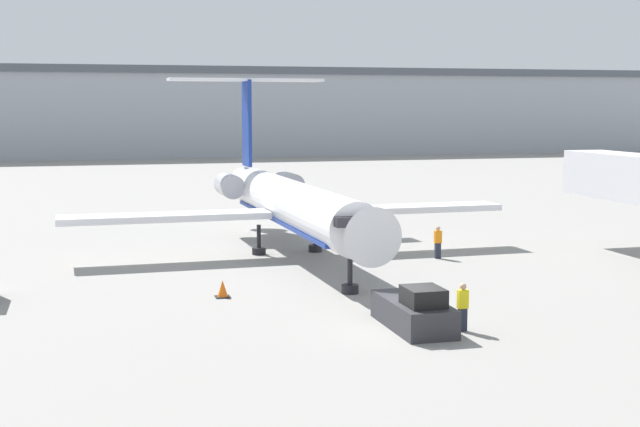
{
  "coord_description": "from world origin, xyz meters",
  "views": [
    {
      "loc": [
        -11.82,
        -31.24,
        8.59
      ],
      "look_at": [
        0.0,
        12.64,
        3.03
      ],
      "focal_mm": 50.0,
      "sensor_mm": 36.0,
      "label": 1
    }
  ],
  "objects_px": {
    "pushback_tug": "(414,311)",
    "traffic_cone_left": "(223,289)",
    "airplane_main": "(290,201)",
    "worker_near_tug": "(463,306)",
    "worker_by_wing": "(438,241)"
  },
  "relations": [
    {
      "from": "pushback_tug",
      "to": "traffic_cone_left",
      "type": "bearing_deg",
      "value": 130.11
    },
    {
      "from": "airplane_main",
      "to": "worker_near_tug",
      "type": "height_order",
      "value": "airplane_main"
    },
    {
      "from": "pushback_tug",
      "to": "traffic_cone_left",
      "type": "distance_m",
      "value": 9.76
    },
    {
      "from": "traffic_cone_left",
      "to": "pushback_tug",
      "type": "bearing_deg",
      "value": -49.89
    },
    {
      "from": "worker_by_wing",
      "to": "airplane_main",
      "type": "bearing_deg",
      "value": 156.39
    },
    {
      "from": "pushback_tug",
      "to": "worker_by_wing",
      "type": "distance_m",
      "value": 16.04
    },
    {
      "from": "worker_near_tug",
      "to": "pushback_tug",
      "type": "bearing_deg",
      "value": 150.31
    },
    {
      "from": "airplane_main",
      "to": "pushback_tug",
      "type": "xyz_separation_m",
      "value": [
        0.77,
        -17.82,
        -2.47
      ]
    },
    {
      "from": "worker_by_wing",
      "to": "traffic_cone_left",
      "type": "height_order",
      "value": "worker_by_wing"
    },
    {
      "from": "traffic_cone_left",
      "to": "airplane_main",
      "type": "bearing_deg",
      "value": 61.96
    },
    {
      "from": "worker_by_wing",
      "to": "worker_near_tug",
      "type": "bearing_deg",
      "value": -109.27
    },
    {
      "from": "pushback_tug",
      "to": "worker_by_wing",
      "type": "relative_size",
      "value": 2.54
    },
    {
      "from": "worker_near_tug",
      "to": "traffic_cone_left",
      "type": "distance_m",
      "value": 11.53
    },
    {
      "from": "worker_near_tug",
      "to": "worker_by_wing",
      "type": "xyz_separation_m",
      "value": [
        5.37,
        15.35,
        -0.03
      ]
    },
    {
      "from": "airplane_main",
      "to": "traffic_cone_left",
      "type": "bearing_deg",
      "value": -118.04
    }
  ]
}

